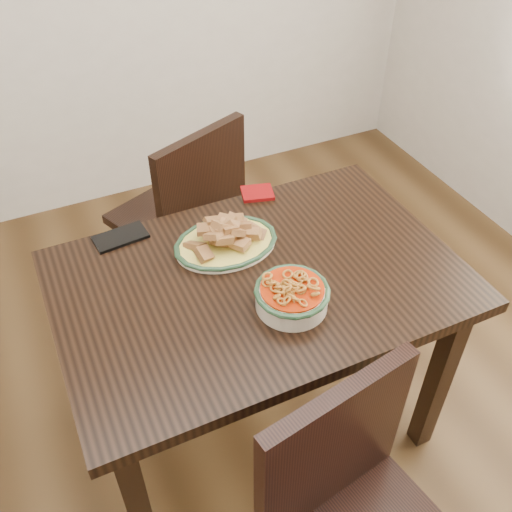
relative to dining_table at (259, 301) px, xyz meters
name	(u,v)px	position (x,y,z in m)	size (l,w,h in m)	color
floor	(245,446)	(-0.09, -0.07, -0.65)	(3.50, 3.50, 0.00)	#3A2612
dining_table	(259,301)	(0.00, 0.00, 0.00)	(1.16, 0.77, 0.75)	black
chair_far	(186,212)	(0.01, 0.70, -0.15)	(0.55, 0.55, 0.89)	black
fish_plate	(226,235)	(-0.03, 0.16, 0.15)	(0.31, 0.25, 0.11)	white
noodle_bowl	(292,294)	(0.03, -0.14, 0.15)	(0.21, 0.21, 0.08)	beige
smartphone	(121,237)	(-0.32, 0.33, 0.11)	(0.16, 0.09, 0.01)	black
napkin	(257,193)	(0.17, 0.37, 0.11)	(0.11, 0.09, 0.01)	maroon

